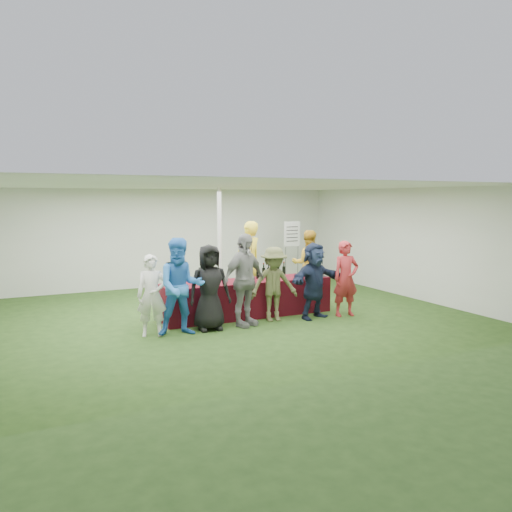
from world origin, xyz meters
name	(u,v)px	position (x,y,z in m)	size (l,w,h in m)	color
ground	(219,316)	(0.00, 0.00, 0.00)	(60.00, 60.00, 0.00)	#284719
tent	(220,246)	(0.50, 1.20, 1.35)	(10.00, 10.00, 10.00)	white
serving_table	(247,298)	(0.55, -0.23, 0.38)	(3.60, 0.80, 0.75)	#560715
wine_bottles	(270,272)	(1.17, -0.09, 0.87)	(0.71, 0.14, 0.32)	black
wine_glasses	(210,280)	(-0.38, -0.49, 0.86)	(1.21, 0.11, 0.16)	silver
water_bottle	(245,275)	(0.54, -0.15, 0.85)	(0.07, 0.07, 0.23)	silver
bar_towel	(308,275)	(2.07, -0.18, 0.77)	(0.25, 0.18, 0.03)	white
dump_bucket	(320,272)	(2.19, -0.45, 0.84)	(0.24, 0.24, 0.18)	slate
wine_list_sign	(292,239)	(3.26, 2.65, 1.32)	(0.50, 0.03, 1.80)	slate
staff_pourer	(249,262)	(1.13, 0.93, 0.96)	(0.70, 0.46, 1.92)	yellow
staff_back	(308,264)	(2.78, 1.00, 0.83)	(0.81, 0.63, 1.66)	gold
customer_0	(152,295)	(-1.61, -0.89, 0.73)	(0.53, 0.35, 1.46)	silver
customer_1	(181,287)	(-1.13, -1.06, 0.88)	(0.85, 0.66, 1.75)	blue
customer_2	(210,287)	(-0.54, -0.94, 0.80)	(0.78, 0.51, 1.60)	black
customer_3	(244,280)	(0.14, -0.98, 0.89)	(1.05, 0.44, 1.79)	gray
customer_4	(274,284)	(0.85, -0.86, 0.75)	(0.96, 0.55, 1.49)	brown
customer_5	(314,281)	(1.69, -1.01, 0.78)	(1.45, 0.46, 1.56)	#19233C
customer_6	(346,279)	(2.40, -1.11, 0.79)	(0.57, 0.38, 1.57)	#A62529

